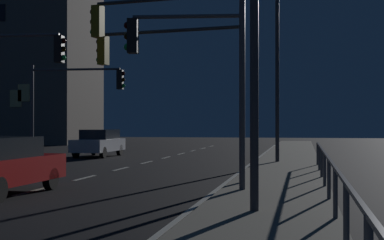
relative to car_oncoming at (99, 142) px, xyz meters
name	(u,v)px	position (x,y,z in m)	size (l,w,h in m)	color
ground_plane	(90,177)	(4.05, -11.75, -0.82)	(112.00, 112.00, 0.00)	black
sidewalk_right	(281,178)	(10.91, -11.75, -0.75)	(2.97, 77.00, 0.14)	gray
lane_markings_center	(121,169)	(4.05, -8.25, -0.82)	(0.14, 50.00, 0.01)	silver
lane_edge_line	(245,168)	(9.18, -6.75, -0.82)	(0.14, 53.00, 0.01)	silver
car_oncoming	(99,142)	(0.00, 0.00, 0.00)	(1.85, 4.41, 1.57)	silver
traffic_light_mid_right	(172,67)	(7.57, -13.69, 2.90)	(5.01, 0.94, 4.99)	#4C4C51
traffic_light_far_center	(189,62)	(8.59, -15.98, 2.81)	(3.31, 0.64, 4.98)	#4C4C51
traffic_light_near_left	(74,92)	(0.58, -4.95, 2.65)	(4.81, 0.57, 4.84)	#4C4C51
traffic_light_far_right	(173,46)	(8.02, -15.47, 3.31)	(4.72, 0.89, 5.61)	#4C4C51
street_lamp_mid_block	(242,14)	(10.38, -19.20, 3.45)	(1.77, 1.64, 6.76)	#38383D
street_lamp_across_street	(273,58)	(10.25, -4.28, 4.18)	(1.55, 0.60, 8.28)	#38383D
barrier_fence	(332,173)	(12.25, -18.69, 0.05)	(0.09, 25.21, 0.98)	#59595E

